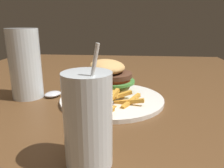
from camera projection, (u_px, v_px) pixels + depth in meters
name	position (u px, v px, depth m)	size (l,w,h in m)	color
dining_table	(93.00, 135.00, 0.61)	(1.49, 1.17, 0.77)	brown
meal_plate_near	(111.00, 86.00, 0.58)	(0.26, 0.26, 0.10)	white
beer_glass	(25.00, 66.00, 0.57)	(0.08, 0.08, 0.18)	silver
juice_glass	(88.00, 124.00, 0.30)	(0.07, 0.07, 0.18)	silver
spoon	(55.00, 93.00, 0.61)	(0.15, 0.09, 0.01)	silver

